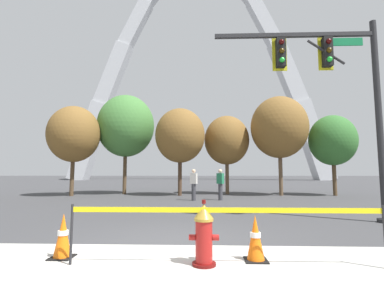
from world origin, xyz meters
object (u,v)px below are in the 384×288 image
object	(u,v)px
traffic_cone_mid_sidewalk	(255,238)
monument_arch	(199,78)
fire_hydrant	(204,234)
traffic_cone_by_hydrant	(63,236)
pedestrian_standing_center	(220,184)
pedestrian_walking_left	(194,184)
traffic_signal_gantry	(338,83)

from	to	relation	value
traffic_cone_mid_sidewalk	monument_arch	world-z (taller)	monument_arch
fire_hydrant	traffic_cone_mid_sidewalk	distance (m)	0.87
traffic_cone_by_hydrant	pedestrian_standing_center	size ratio (longest dim) A/B	0.46
fire_hydrant	pedestrian_walking_left	bearing A→B (deg)	92.67
monument_arch	pedestrian_standing_center	bearing A→B (deg)	-87.81
traffic_cone_by_hydrant	pedestrian_standing_center	distance (m)	10.61
traffic_signal_gantry	pedestrian_standing_center	world-z (taller)	traffic_signal_gantry
traffic_cone_mid_sidewalk	monument_arch	xyz separation A→B (m)	(-1.43, 49.22, 19.52)
traffic_cone_mid_sidewalk	monument_arch	bearing A→B (deg)	91.66
traffic_cone_by_hydrant	traffic_signal_gantry	distance (m)	8.24
pedestrian_walking_left	monument_arch	bearing A→B (deg)	90.18
traffic_cone_mid_sidewalk	pedestrian_standing_center	world-z (taller)	pedestrian_standing_center
pedestrian_standing_center	fire_hydrant	bearing A→B (deg)	-94.94
pedestrian_standing_center	traffic_cone_mid_sidewalk	bearing A→B (deg)	-90.38
monument_arch	pedestrian_standing_center	size ratio (longest dim) A/B	31.34
traffic_cone_by_hydrant	traffic_signal_gantry	world-z (taller)	traffic_signal_gantry
fire_hydrant	traffic_cone_by_hydrant	xyz separation A→B (m)	(-2.34, 0.29, -0.11)
monument_arch	traffic_signal_gantry	bearing A→B (deg)	-84.19
traffic_cone_by_hydrant	traffic_signal_gantry	size ratio (longest dim) A/B	0.12
monument_arch	traffic_cone_by_hydrant	bearing A→B (deg)	-92.03
traffic_signal_gantry	pedestrian_standing_center	bearing A→B (deg)	116.05
traffic_signal_gantry	monument_arch	bearing A→B (deg)	95.81
traffic_cone_mid_sidewalk	traffic_signal_gantry	size ratio (longest dim) A/B	0.12
pedestrian_standing_center	traffic_signal_gantry	bearing A→B (deg)	-63.95
traffic_signal_gantry	pedestrian_standing_center	xyz separation A→B (m)	(-3.14, 6.42, -3.25)
pedestrian_walking_left	pedestrian_standing_center	distance (m)	1.39
fire_hydrant	traffic_signal_gantry	size ratio (longest dim) A/B	0.17
monument_arch	pedestrian_walking_left	xyz separation A→B (m)	(0.12, -39.34, -19.06)
fire_hydrant	monument_arch	size ratio (longest dim) A/B	0.02
fire_hydrant	pedestrian_walking_left	size ratio (longest dim) A/B	0.62
traffic_cone_by_hydrant	traffic_cone_mid_sidewalk	xyz separation A→B (m)	(3.17, -0.04, 0.00)
traffic_cone_mid_sidewalk	traffic_signal_gantry	xyz separation A→B (m)	(3.21, 3.71, 3.71)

